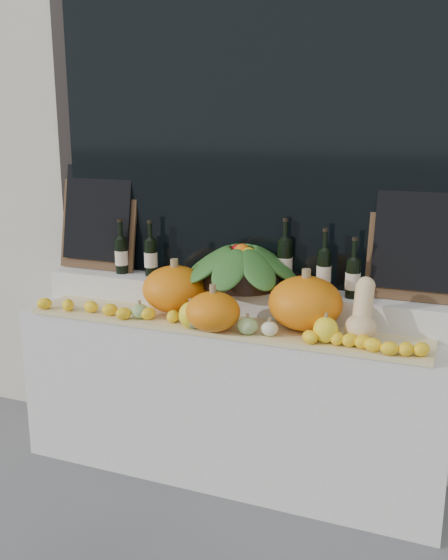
% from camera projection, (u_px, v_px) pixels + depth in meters
% --- Properties ---
extents(storefront_facade, '(7.00, 0.94, 4.50)m').
position_uv_depth(storefront_facade, '(275.00, 60.00, 3.61)').
color(storefront_facade, beige).
rests_on(storefront_facade, ground).
extents(display_sill, '(2.30, 0.55, 0.88)m').
position_uv_depth(display_sill, '(229.00, 397.00, 3.41)').
color(display_sill, silver).
rests_on(display_sill, ground).
extents(rear_tier, '(2.30, 0.25, 0.16)m').
position_uv_depth(rear_tier, '(239.00, 299.00, 3.42)').
color(rear_tier, silver).
rests_on(rear_tier, display_sill).
extents(straw_bedding, '(2.10, 0.32, 0.02)m').
position_uv_depth(straw_bedding, '(220.00, 325.00, 3.19)').
color(straw_bedding, tan).
rests_on(straw_bedding, display_sill).
extents(pumpkin_left, '(0.36, 0.36, 0.25)m').
position_uv_depth(pumpkin_left, '(175.00, 289.00, 3.35)').
color(pumpkin_left, orange).
rests_on(pumpkin_left, straw_bedding).
extents(pumpkin_right, '(0.41, 0.41, 0.27)m').
position_uv_depth(pumpkin_right, '(305.00, 303.00, 3.07)').
color(pumpkin_right, orange).
rests_on(pumpkin_right, straw_bedding).
extents(pumpkin_center, '(0.30, 0.30, 0.19)m').
position_uv_depth(pumpkin_center, '(213.00, 312.00, 3.05)').
color(pumpkin_center, orange).
rests_on(pumpkin_center, straw_bedding).
extents(butternut_squash, '(0.15, 0.21, 0.29)m').
position_uv_depth(butternut_squash, '(362.00, 315.00, 2.91)').
color(butternut_squash, '#EABF8A').
rests_on(butternut_squash, straw_bedding).
extents(decorative_gourds, '(1.08, 0.16, 0.15)m').
position_uv_depth(decorative_gourds, '(230.00, 321.00, 3.05)').
color(decorative_gourds, '#2F6E21').
rests_on(decorative_gourds, straw_bedding).
extents(lemon_heap, '(2.20, 0.16, 0.06)m').
position_uv_depth(lemon_heap, '(212.00, 323.00, 3.08)').
color(lemon_heap, yellow).
rests_on(lemon_heap, straw_bedding).
extents(produce_bowl, '(0.67, 0.67, 0.24)m').
position_uv_depth(produce_bowl, '(242.00, 265.00, 3.35)').
color(produce_bowl, black).
rests_on(produce_bowl, rear_tier).
extents(wine_bottle_far_left, '(0.08, 0.08, 0.32)m').
position_uv_depth(wine_bottle_far_left, '(121.00, 255.00, 3.63)').
color(wine_bottle_far_left, black).
rests_on(wine_bottle_far_left, rear_tier).
extents(wine_bottle_near_left, '(0.08, 0.08, 0.32)m').
position_uv_depth(wine_bottle_near_left, '(151.00, 257.00, 3.57)').
color(wine_bottle_near_left, black).
rests_on(wine_bottle_near_left, rear_tier).
extents(wine_bottle_tall, '(0.08, 0.08, 0.37)m').
position_uv_depth(wine_bottle_tall, '(285.00, 263.00, 3.33)').
color(wine_bottle_tall, black).
rests_on(wine_bottle_tall, rear_tier).
extents(wine_bottle_near_right, '(0.08, 0.08, 0.34)m').
position_uv_depth(wine_bottle_near_right, '(324.00, 271.00, 3.21)').
color(wine_bottle_near_right, black).
rests_on(wine_bottle_near_right, rear_tier).
extents(wine_bottle_far_right, '(0.08, 0.08, 0.31)m').
position_uv_depth(wine_bottle_far_right, '(353.00, 278.00, 3.13)').
color(wine_bottle_far_right, black).
rests_on(wine_bottle_far_right, rear_tier).
extents(chalkboard_left, '(0.50, 0.15, 0.61)m').
position_uv_depth(chalkboard_left, '(98.00, 215.00, 3.70)').
color(chalkboard_left, '#4C331E').
rests_on(chalkboard_left, rear_tier).
extents(chalkboard_right, '(0.50, 0.15, 0.61)m').
position_uv_depth(chalkboard_right, '(420.00, 236.00, 3.05)').
color(chalkboard_right, '#4C331E').
rests_on(chalkboard_right, rear_tier).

